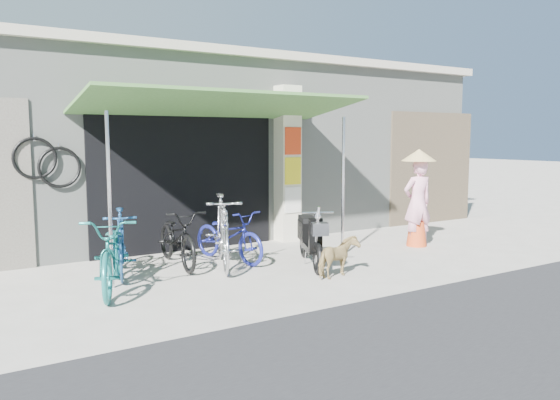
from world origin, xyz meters
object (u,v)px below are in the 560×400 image
bike_black (178,237)px  street_dog (338,257)px  bike_silver (223,231)px  bike_navy (229,236)px  moped (310,238)px  nun (418,199)px  bike_teal (114,253)px  bike_blue (121,243)px

bike_black → street_dog: bearing=-43.9°
bike_silver → bike_navy: size_ratio=1.17×
street_dog → moped: 0.87m
bike_black → bike_silver: (0.58, -0.42, 0.11)m
bike_silver → bike_navy: bearing=70.8°
street_dog → moped: size_ratio=0.45×
bike_navy → street_dog: 1.98m
street_dog → nun: bearing=-82.9°
bike_teal → bike_blue: bearing=88.6°
street_dog → bike_silver: bearing=23.0°
bike_blue → street_dog: 3.18m
bike_black → bike_silver: 0.72m
bike_teal → nun: 5.62m
bike_teal → bike_black: (1.22, 0.87, -0.05)m
nun → bike_teal: bearing=9.2°
bike_silver → moped: bike_silver is taller
bike_black → bike_silver: bike_silver is taller
bike_teal → bike_silver: size_ratio=1.02×
moped → nun: (2.58, 0.22, 0.46)m
bike_navy → bike_blue: bearing=165.4°
bike_silver → street_dog: (1.14, -1.46, -0.27)m
bike_navy → street_dog: (0.88, -1.77, -0.13)m
bike_blue → bike_black: size_ratio=0.93×
bike_blue → nun: size_ratio=0.89×
bike_blue → bike_navy: bearing=15.2°
bike_blue → nun: (5.30, -0.70, 0.40)m
bike_blue → street_dog: (2.63, -1.78, -0.19)m
bike_teal → bike_blue: bike_teal is taller
bike_silver → nun: bearing=15.4°
moped → bike_navy: bearing=161.0°
bike_blue → nun: 5.37m
bike_black → bike_navy: bike_black is taller
moped → nun: bearing=29.3°
bike_teal → bike_silver: 1.86m
bike_black → nun: size_ratio=0.96×
street_dog → bike_navy: bearing=11.5°
street_dog → nun: 2.94m
bike_teal → nun: nun is taller
bike_black → bike_blue: bearing=-169.2°
bike_teal → moped: bearing=17.4°
bike_teal → bike_silver: (1.80, 0.45, 0.06)m
bike_teal → bike_blue: size_ratio=1.19×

